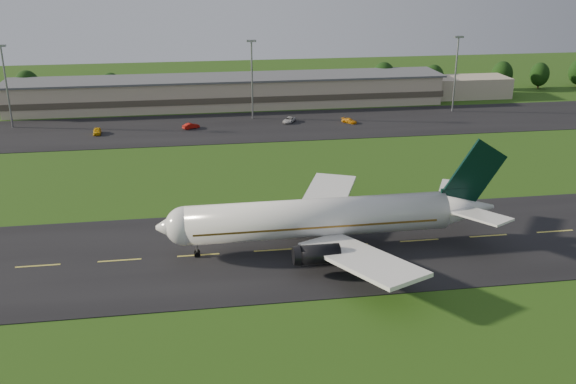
{
  "coord_description": "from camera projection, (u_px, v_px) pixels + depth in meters",
  "views": [
    {
      "loc": [
        -10.96,
        -83.78,
        40.45
      ],
      "look_at": [
        3.23,
        8.0,
        6.0
      ],
      "focal_mm": 40.0,
      "sensor_mm": 36.0,
      "label": 1
    }
  ],
  "objects": [
    {
      "name": "light_mast_east",
      "position": [
        456.0,
        65.0,
        171.56
      ],
      "size": [
        2.4,
        1.2,
        20.35
      ],
      "color": "gray",
      "rests_on": "ground"
    },
    {
      "name": "tree_line",
      "position": [
        307.0,
        80.0,
        193.32
      ],
      "size": [
        194.18,
        9.23,
        9.97
      ],
      "color": "black",
      "rests_on": "ground"
    },
    {
      "name": "terminal",
      "position": [
        252.0,
        91.0,
        181.91
      ],
      "size": [
        145.0,
        16.0,
        8.4
      ],
      "color": "#C5AF96",
      "rests_on": "ground"
    },
    {
      "name": "taxiway",
      "position": [
        274.0,
        250.0,
        93.25
      ],
      "size": [
        220.0,
        30.0,
        0.1
      ],
      "primitive_type": "cube",
      "color": "black",
      "rests_on": "ground"
    },
    {
      "name": "airliner",
      "position": [
        324.0,
        218.0,
        92.68
      ],
      "size": [
        51.23,
        42.18,
        15.57
      ],
      "rotation": [
        0.0,
        0.0,
        0.01
      ],
      "color": "white",
      "rests_on": "ground"
    },
    {
      "name": "service_vehicle_c",
      "position": [
        289.0,
        120.0,
        163.9
      ],
      "size": [
        4.24,
        5.27,
        1.33
      ],
      "primitive_type": "imported",
      "rotation": [
        0.0,
        0.0,
        -0.5
      ],
      "color": "beige",
      "rests_on": "apron"
    },
    {
      "name": "ground",
      "position": [
        275.0,
        251.0,
        93.26
      ],
      "size": [
        360.0,
        360.0,
        0.0
      ],
      "primitive_type": "plane",
      "color": "#224611",
      "rests_on": "ground"
    },
    {
      "name": "light_mast_centre",
      "position": [
        252.0,
        70.0,
        163.68
      ],
      "size": [
        2.4,
        1.2,
        20.35
      ],
      "color": "gray",
      "rests_on": "ground"
    },
    {
      "name": "light_mast_west",
      "position": [
        5.0,
        77.0,
        155.08
      ],
      "size": [
        2.4,
        1.2,
        20.35
      ],
      "color": "gray",
      "rests_on": "ground"
    },
    {
      "name": "service_vehicle_d",
      "position": [
        349.0,
        121.0,
        163.32
      ],
      "size": [
        4.06,
        4.16,
        1.2
      ],
      "primitive_type": "imported",
      "rotation": [
        0.0,
        0.0,
        0.76
      ],
      "color": "orange",
      "rests_on": "apron"
    },
    {
      "name": "service_vehicle_b",
      "position": [
        191.0,
        126.0,
        158.03
      ],
      "size": [
        4.38,
        3.25,
        1.38
      ],
      "primitive_type": "imported",
      "rotation": [
        0.0,
        0.0,
        2.06
      ],
      "color": "#A1110A",
      "rests_on": "apron"
    },
    {
      "name": "service_vehicle_a",
      "position": [
        97.0,
        131.0,
        153.19
      ],
      "size": [
        2.14,
        4.56,
        1.51
      ],
      "primitive_type": "imported",
      "rotation": [
        0.0,
        0.0,
        0.08
      ],
      "color": "gold",
      "rests_on": "apron"
    },
    {
      "name": "apron",
      "position": [
        236.0,
        127.0,
        159.96
      ],
      "size": [
        260.0,
        30.0,
        0.1
      ],
      "primitive_type": "cube",
      "color": "black",
      "rests_on": "ground"
    }
  ]
}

